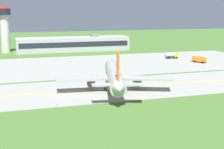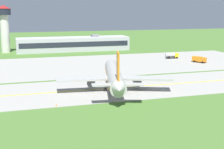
{
  "view_description": "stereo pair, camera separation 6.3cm",
  "coord_description": "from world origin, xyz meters",
  "px_view_note": "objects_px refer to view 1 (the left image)",
  "views": [
    {
      "loc": [
        -26.45,
        -87.96,
        22.46
      ],
      "look_at": [
        0.68,
        0.62,
        4.0
      ],
      "focal_mm": 52.67,
      "sensor_mm": 36.0,
      "label": 1
    },
    {
      "loc": [
        -26.38,
        -87.98,
        22.46
      ],
      "look_at": [
        0.68,
        0.62,
        4.0
      ],
      "focal_mm": 52.67,
      "sensor_mm": 36.0,
      "label": 2
    }
  ],
  "objects_px": {
    "airplane_lead": "(114,76)",
    "service_truck_baggage": "(199,59)",
    "service_truck_fuel": "(172,55)",
    "control_tower": "(4,24)"
  },
  "relations": [
    {
      "from": "airplane_lead",
      "to": "service_truck_baggage",
      "type": "bearing_deg",
      "value": 35.87
    },
    {
      "from": "airplane_lead",
      "to": "service_truck_fuel",
      "type": "height_order",
      "value": "airplane_lead"
    },
    {
      "from": "service_truck_baggage",
      "to": "control_tower",
      "type": "xyz_separation_m",
      "value": [
        -79.28,
        59.36,
        13.37
      ]
    },
    {
      "from": "service_truck_baggage",
      "to": "control_tower",
      "type": "relative_size",
      "value": 0.25
    },
    {
      "from": "service_truck_fuel",
      "to": "control_tower",
      "type": "distance_m",
      "value": 87.46
    },
    {
      "from": "airplane_lead",
      "to": "service_truck_baggage",
      "type": "relative_size",
      "value": 6.3
    },
    {
      "from": "service_truck_baggage",
      "to": "service_truck_fuel",
      "type": "bearing_deg",
      "value": 111.29
    },
    {
      "from": "service_truck_baggage",
      "to": "control_tower",
      "type": "height_order",
      "value": "control_tower"
    },
    {
      "from": "control_tower",
      "to": "service_truck_baggage",
      "type": "bearing_deg",
      "value": -36.82
    },
    {
      "from": "airplane_lead",
      "to": "service_truck_fuel",
      "type": "relative_size",
      "value": 6.37
    }
  ]
}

